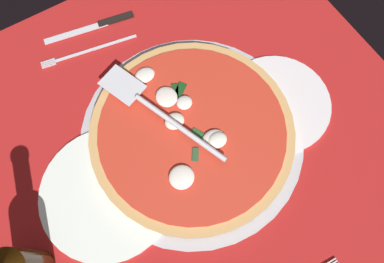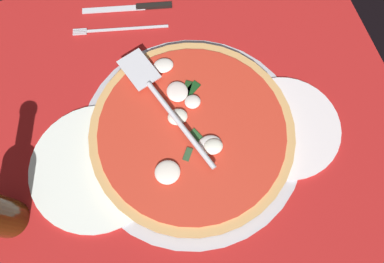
{
  "view_description": "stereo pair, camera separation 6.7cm",
  "coord_description": "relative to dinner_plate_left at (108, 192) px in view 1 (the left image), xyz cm",
  "views": [
    {
      "loc": [
        -10.14,
        -17.03,
        64.5
      ],
      "look_at": [
        2.02,
        2.76,
        1.99
      ],
      "focal_mm": 32.81,
      "sensor_mm": 36.0,
      "label": 1
    },
    {
      "loc": [
        -4.03,
        -19.67,
        64.5
      ],
      "look_at": [
        2.02,
        2.76,
        1.99
      ],
      "focal_mm": 32.81,
      "sensor_mm": 36.0,
      "label": 2
    }
  ],
  "objects": [
    {
      "name": "pizza_server",
      "position": [
        15.38,
        7.68,
        4.23
      ],
      "size": [
        13.36,
        27.88,
        1.0
      ],
      "rotation": [
        0.0,
        0.0,
        1.94
      ],
      "color": "silver",
      "rests_on": "pizza"
    },
    {
      "name": "ground_plane",
      "position": [
        17.09,
        -1.18,
        -0.9
      ],
      "size": [
        90.41,
        90.41,
        0.8
      ],
      "primitive_type": "cube",
      "color": "#AE1D1C"
    },
    {
      "name": "place_setting_far",
      "position": [
        12.6,
        31.61,
        -0.14
      ],
      "size": [
        22.77,
        15.23,
        1.4
      ],
      "rotation": [
        0.0,
        0.0,
        2.96
      ],
      "color": "white",
      "rests_on": "ground_plane"
    },
    {
      "name": "pizza_pan",
      "position": [
        19.1,
        1.58,
        -0.01
      ],
      "size": [
        43.39,
        43.39,
        0.99
      ],
      "primitive_type": "cylinder",
      "color": "#B4B4BE",
      "rests_on": "ground_plane"
    },
    {
      "name": "pizza",
      "position": [
        19.07,
        1.63,
        1.52
      ],
      "size": [
        39.04,
        39.04,
        3.38
      ],
      "color": "tan",
      "rests_on": "pizza_pan"
    },
    {
      "name": "dinner_plate_right",
      "position": [
        37.17,
        -1.69,
        0.0
      ],
      "size": [
        21.44,
        21.44,
        1.0
      ],
      "primitive_type": "cylinder",
      "color": "white",
      "rests_on": "ground_plane"
    },
    {
      "name": "dinner_plate_left",
      "position": [
        0.0,
        0.0,
        0.0
      ],
      "size": [
        24.9,
        24.9,
        1.0
      ],
      "primitive_type": "cylinder",
      "color": "white",
      "rests_on": "ground_plane"
    }
  ]
}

